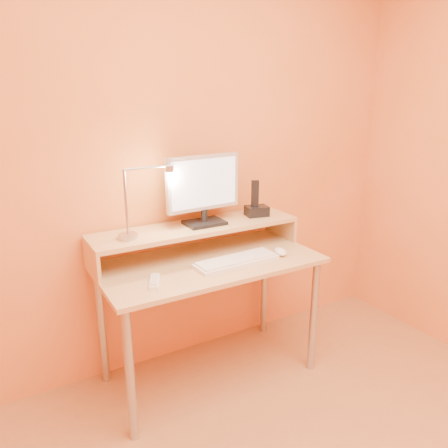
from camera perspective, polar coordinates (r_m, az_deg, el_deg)
wall_back at (r=2.48m, az=-5.58°, el=9.00°), size 3.00×0.04×2.50m
desk_leg_fl at (r=2.13m, az=-12.37°, el=-19.10°), size 0.04×0.04×0.69m
desk_leg_fr at (r=2.60m, az=11.82°, el=-11.94°), size 0.04×0.04×0.69m
desk_leg_bl at (r=2.55m, az=-15.93°, el=-12.99°), size 0.04×0.04×0.69m
desk_leg_br at (r=2.95m, az=5.36°, el=-8.05°), size 0.04×0.04×0.69m
desk_lower at (r=2.35m, az=-1.95°, el=-5.16°), size 1.20×0.60×0.02m
shelf_riser_left at (r=2.26m, az=-17.19°, el=-4.62°), size 0.02×0.30×0.14m
shelf_riser_right at (r=2.74m, az=7.51°, el=-0.23°), size 0.02×0.30×0.14m
desk_shelf at (r=2.42m, az=-3.65°, el=-0.48°), size 1.20×0.30×0.02m
monitor_foot at (r=2.43m, az=-2.61°, el=0.18°), size 0.22×0.16×0.02m
monitor_neck at (r=2.42m, az=-2.62°, el=1.18°), size 0.04×0.04×0.07m
monitor_panel at (r=2.39m, az=-2.79°, el=5.51°), size 0.45×0.06×0.30m
monitor_back at (r=2.41m, az=-3.05°, el=5.61°), size 0.40×0.04×0.26m
monitor_screen at (r=2.37m, az=-2.59°, el=5.44°), size 0.41×0.03×0.26m
lamp_base at (r=2.24m, az=-12.61°, el=-1.59°), size 0.10×0.10×0.02m
lamp_post at (r=2.19m, az=-12.91°, el=2.81°), size 0.01×0.01×0.33m
lamp_arm at (r=2.20m, az=-10.19°, el=7.39°), size 0.24×0.01×0.01m
lamp_head at (r=2.24m, az=-7.27°, el=7.32°), size 0.04×0.04×0.03m
lamp_bulb at (r=2.25m, az=-7.25°, el=6.92°), size 0.03×0.03×0.00m
phone_dock at (r=2.60m, az=4.37°, el=1.74°), size 0.15×0.12×0.06m
phone_handset at (r=2.57m, az=4.15°, el=4.07°), size 0.04×0.03×0.16m
phone_led at (r=2.59m, az=5.83°, el=1.61°), size 0.01×0.00×0.04m
keyboard at (r=2.30m, az=1.67°, el=-5.02°), size 0.47×0.17×0.02m
mouse at (r=2.44m, az=7.48°, el=-3.63°), size 0.09×0.12×0.04m
remote_control at (r=2.09m, az=-9.23°, el=-7.55°), size 0.10×0.16×0.02m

